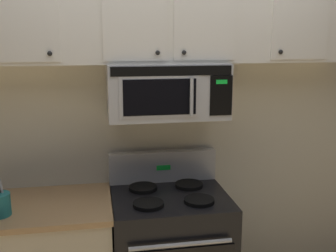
# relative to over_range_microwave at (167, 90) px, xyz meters

# --- Properties ---
(back_wall) EXTENTS (5.20, 0.10, 2.70)m
(back_wall) POSITION_rel_over_range_microwave_xyz_m (0.00, 0.25, -0.23)
(back_wall) COLOR silver
(back_wall) RESTS_ON ground_plane
(over_range_microwave) EXTENTS (0.76, 0.43, 0.35)m
(over_range_microwave) POSITION_rel_over_range_microwave_xyz_m (0.00, 0.00, 0.00)
(over_range_microwave) COLOR #B7BABF
(upper_cabinets) EXTENTS (2.50, 0.36, 0.55)m
(upper_cabinets) POSITION_rel_over_range_microwave_xyz_m (0.00, 0.03, 0.45)
(upper_cabinets) COLOR white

